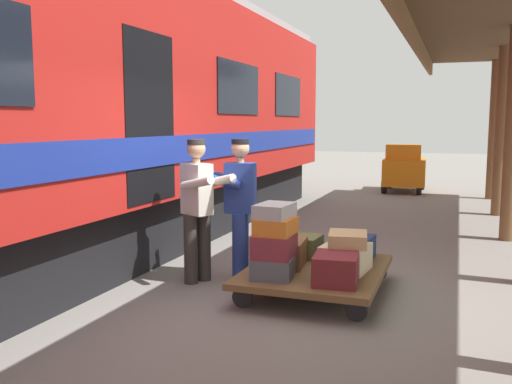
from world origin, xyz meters
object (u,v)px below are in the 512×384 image
Objects in this scene: suitcase_orange_carryall at (276,226)px; luggage_cart at (316,272)px; suitcase_gray_aluminum at (275,211)px; suitcase_olive_duffel at (299,245)px; suitcase_tan_vintage at (348,239)px; suitcase_slate_roller at (273,267)px; suitcase_navy_fabric at (354,249)px; suitcase_maroon_trunk at (336,269)px; train_car at (47,109)px; suitcase_brown_leather at (287,253)px; suitcase_burgundy_valise at (274,245)px; suitcase_cream_canvas at (345,258)px; porter_by_door at (198,206)px; porter_in_overalls at (239,204)px; baggage_tug at (404,169)px.

luggage_cart is at bearing -122.17° from suitcase_orange_carryall.
suitcase_olive_duffel is at bearing -89.95° from suitcase_gray_aluminum.
suitcase_olive_duffel is 0.91m from suitcase_tan_vintage.
suitcase_navy_fabric is at bearing -123.01° from suitcase_slate_roller.
suitcase_gray_aluminum is (0.66, -0.03, 0.55)m from suitcase_maroon_trunk.
train_car reaches higher than suitcase_navy_fabric.
luggage_cart is 3.33× the size of suitcase_brown_leather.
suitcase_olive_duffel is 1.01m from suitcase_burgundy_valise.
suitcase_burgundy_valise is (0.33, 0.48, 0.38)m from luggage_cart.
suitcase_olive_duffel reaches higher than suitcase_slate_roller.
luggage_cart is at bearing -0.00° from suitcase_cream_canvas.
suitcase_tan_vintage is 0.28× the size of porter_by_door.
luggage_cart is at bearing -123.01° from suitcase_slate_roller.
train_car is at bearing -7.33° from suitcase_slate_roller.
suitcase_maroon_trunk is 0.66m from suitcase_slate_roller.
suitcase_burgundy_valise is (-0.00, 0.48, 0.19)m from suitcase_brown_leather.
porter_in_overalls reaches higher than suitcase_maroon_trunk.
porter_in_overalls is at bearing -46.26° from suitcase_gray_aluminum.
baggage_tug is at bearing -96.47° from porter_in_overalls.
suitcase_cream_canvas is at bearing -178.21° from porter_by_door.
suitcase_burgundy_valise is (-3.16, 0.38, -1.44)m from train_car.
train_car is 35.21× the size of suitcase_slate_roller.
suitcase_maroon_trunk is 0.52m from suitcase_tan_vintage.
suitcase_orange_carryall reaches higher than suitcase_olive_duffel.
suitcase_navy_fabric is 1.38× the size of suitcase_orange_carryall.
baggage_tug is at bearing -90.37° from luggage_cart.
suitcase_orange_carryall is (-0.02, 0.01, 0.21)m from suitcase_burgundy_valise.
porter_in_overalls is at bearing -46.41° from suitcase_burgundy_valise.
suitcase_olive_duffel is (0.00, -1.02, 0.02)m from suitcase_slate_roller.
porter_by_door is at bearing 36.29° from porter_in_overalls.
suitcase_maroon_trunk is 1.62m from porter_in_overalls.
suitcase_navy_fabric is 1.34× the size of suitcase_slate_roller.
suitcase_brown_leather is 0.72m from suitcase_tan_vintage.
baggage_tug reaches higher than suitcase_tan_vintage.
luggage_cart is 1.05× the size of baggage_tug.
suitcase_maroon_trunk is 0.29× the size of baggage_tug.
suitcase_orange_carryall is at bearing 37.62° from suitcase_cream_canvas.
suitcase_slate_roller is (-3.16, 0.41, -1.67)m from train_car.
suitcase_navy_fabric is at bearing -142.41° from suitcase_brown_leather.
suitcase_slate_roller is 0.23m from suitcase_burgundy_valise.
suitcase_maroon_trunk is at bearing 90.00° from suitcase_cream_canvas.
suitcase_brown_leather is at bearing 160.75° from porter_in_overalls.
train_car is 10.57m from baggage_tug.
suitcase_navy_fabric is 0.51m from suitcase_cream_canvas.
porter_by_door is at bearing -21.45° from suitcase_burgundy_valise.
suitcase_slate_roller is 1.29m from porter_by_door.
suitcase_burgundy_valise is at bearing 90.06° from suitcase_olive_duffel.
suitcase_olive_duffel is 0.29× the size of porter_by_door.
baggage_tug reaches higher than suitcase_orange_carryall.
suitcase_cream_canvas is 1.09× the size of suitcase_olive_duffel.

